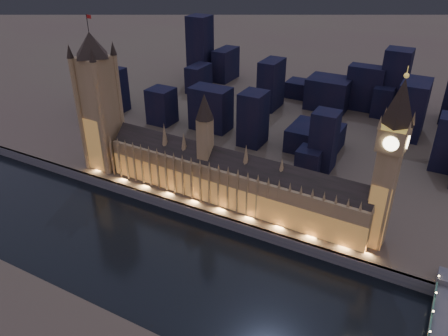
% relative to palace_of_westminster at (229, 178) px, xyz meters
% --- Properties ---
extents(ground_plane, '(2000.00, 2000.00, 0.00)m').
position_rel_palace_of_westminster_xyz_m(ground_plane, '(-5.21, -61.74, -26.37)').
color(ground_plane, black).
rests_on(ground_plane, ground).
extents(north_bank, '(2000.00, 960.00, 8.00)m').
position_rel_palace_of_westminster_xyz_m(north_bank, '(-5.21, 458.26, -22.37)').
color(north_bank, '#513F3B').
rests_on(north_bank, ground).
extents(embankment_wall, '(2000.00, 2.50, 8.00)m').
position_rel_palace_of_westminster_xyz_m(embankment_wall, '(-5.21, -20.74, -22.37)').
color(embankment_wall, '#414756').
rests_on(embankment_wall, ground).
extents(palace_of_westminster, '(202.00, 25.33, 78.00)m').
position_rel_palace_of_westminster_xyz_m(palace_of_westminster, '(0.00, 0.00, 0.00)').
color(palace_of_westminster, olive).
rests_on(palace_of_westminster, north_bank).
extents(victoria_tower, '(31.68, 31.68, 120.93)m').
position_rel_palace_of_westminster_xyz_m(victoria_tower, '(-115.21, 0.18, 41.63)').
color(victoria_tower, olive).
rests_on(victoria_tower, north_bank).
extents(elizabeth_tower, '(18.00, 18.00, 112.96)m').
position_rel_palace_of_westminster_xyz_m(elizabeth_tower, '(102.79, 0.19, 44.68)').
color(elizabeth_tower, olive).
rests_on(elizabeth_tower, north_bank).
extents(city_backdrop, '(480.92, 215.63, 80.60)m').
position_rel_palace_of_westminster_xyz_m(city_backdrop, '(31.12, 183.53, 4.69)').
color(city_backdrop, black).
rests_on(city_backdrop, north_bank).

